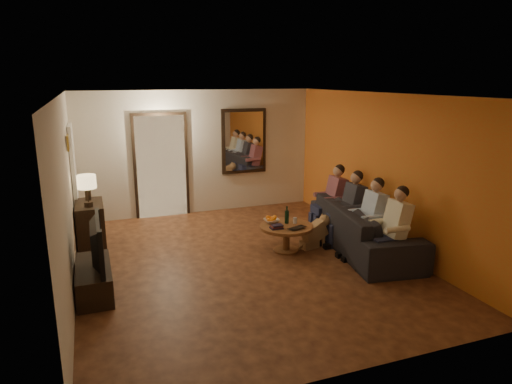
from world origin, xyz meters
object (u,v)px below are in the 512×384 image
object	(u,v)px
tv_stand	(94,279)
person_a	(393,232)
coffee_table	(286,238)
wine_bottle	(287,214)
tv	(91,243)
person_d	(333,202)
laptop	(299,229)
person_c	(350,211)
bowl	(271,221)
dog	(314,231)
sofa	(364,227)
person_b	(370,221)
table_lamp	(87,191)
dresser	(91,225)

from	to	relation	value
tv_stand	person_a	bearing A→B (deg)	-10.01
coffee_table	wine_bottle	size ratio (longest dim) A/B	2.88
tv	coffee_table	xyz separation A→B (m)	(3.06, 0.52, -0.49)
tv	person_a	bearing A→B (deg)	-100.01
person_d	laptop	xyz separation A→B (m)	(-1.07, -0.81, -0.14)
person_c	bowl	size ratio (longest dim) A/B	4.63
dog	person_d	bearing A→B (deg)	28.31
dog	coffee_table	world-z (taller)	dog
tv	wine_bottle	distance (m)	3.18
sofa	person_d	bearing A→B (deg)	15.28
person_b	table_lamp	bearing A→B (deg)	157.09
tv	person_c	xyz separation A→B (m)	(4.23, 0.45, -0.11)
person_a	bowl	distance (m)	2.01
bowl	tv_stand	bearing A→B (deg)	-165.58
dresser	tv	size ratio (longest dim) A/B	0.78
table_lamp	coffee_table	size ratio (longest dim) A/B	0.60
coffee_table	person_c	bearing A→B (deg)	-3.35
table_lamp	dog	xyz separation A→B (m)	(3.59, -1.12, -0.77)
person_a	dog	distance (m)	1.45
tv_stand	sofa	bearing A→B (deg)	2.03
dresser	tv	distance (m)	1.89
dresser	wine_bottle	world-z (taller)	dresser
tv	dog	xyz separation A→B (m)	(3.59, 0.52, -0.43)
laptop	table_lamp	bearing A→B (deg)	136.09
bowl	laptop	distance (m)	0.57
coffee_table	person_b	bearing A→B (deg)	-29.81
person_d	bowl	world-z (taller)	person_d
laptop	person_a	bearing A→B (deg)	-62.86
table_lamp	person_c	bearing A→B (deg)	-15.69
tv	coffee_table	distance (m)	3.15
wine_bottle	bowl	bearing A→B (deg)	152.45
wine_bottle	person_b	bearing A→B (deg)	-34.53
dresser	tv_stand	distance (m)	1.87
tv	person_a	world-z (taller)	person_a
sofa	coffee_table	distance (m)	1.33
dresser	bowl	world-z (taller)	dresser
person_b	bowl	distance (m)	1.62
table_lamp	wine_bottle	distance (m)	3.31
sofa	dog	bearing A→B (deg)	72.70
tv_stand	coffee_table	distance (m)	3.11
person_c	person_d	xyz separation A→B (m)	(0.00, 0.60, 0.00)
bowl	wine_bottle	size ratio (longest dim) A/B	0.84
sofa	coffee_table	size ratio (longest dim) A/B	2.94
tv_stand	wine_bottle	world-z (taller)	wine_bottle
person_d	wine_bottle	bearing A→B (deg)	-158.85
table_lamp	person_a	world-z (taller)	table_lamp
person_c	laptop	bearing A→B (deg)	-168.77
laptop	sofa	bearing A→B (deg)	-24.37
tv	bowl	distance (m)	2.99
dresser	person_c	bearing A→B (deg)	-18.41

